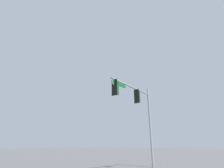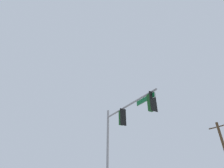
% 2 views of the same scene
% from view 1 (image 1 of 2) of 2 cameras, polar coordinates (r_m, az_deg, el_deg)
% --- Properties ---
extents(signal_pole_near, '(5.86, 1.69, 7.32)m').
position_cam_1_polar(signal_pole_near, '(15.91, 8.26, -6.81)').
color(signal_pole_near, gray).
rests_on(signal_pole_near, ground_plane).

